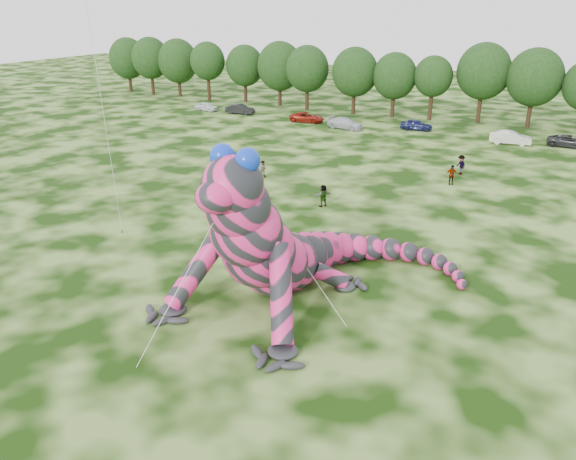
{
  "coord_description": "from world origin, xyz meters",
  "views": [
    {
      "loc": [
        19.0,
        -21.63,
        15.26
      ],
      "look_at": [
        6.46,
        3.05,
        4.0
      ],
      "focal_mm": 35.0,
      "sensor_mm": 36.0,
      "label": 1
    }
  ],
  "objects_px": {
    "car_2": "(307,117)",
    "spectator_5": "(323,196)",
    "tree_0": "(128,65)",
    "tree_3": "(208,72)",
    "car_0": "(207,106)",
    "tree_2": "(178,68)",
    "tree_9": "(432,88)",
    "car_5": "(510,138)",
    "car_3": "(345,123)",
    "inflatable_gecko": "(287,212)",
    "tree_7": "(354,81)",
    "tree_6": "(307,78)",
    "spectator_1": "(263,169)",
    "tree_1": "(151,66)",
    "spectator_3": "(451,175)",
    "tree_5": "(280,74)",
    "spectator_0": "(224,162)",
    "tree_8": "(394,85)",
    "car_1": "(240,109)",
    "tree_4": "(245,74)",
    "spectator_2": "(461,165)",
    "car_6": "(570,141)",
    "car_4": "(416,125)",
    "tree_11": "(533,88)",
    "tree_10": "(482,83)"
  },
  "relations": [
    {
      "from": "tree_0",
      "to": "tree_9",
      "type": "relative_size",
      "value": 1.1
    },
    {
      "from": "tree_0",
      "to": "spectator_3",
      "type": "height_order",
      "value": "tree_0"
    },
    {
      "from": "spectator_1",
      "to": "tree_1",
      "type": "bearing_deg",
      "value": -42.01
    },
    {
      "from": "tree_6",
      "to": "tree_9",
      "type": "height_order",
      "value": "tree_6"
    },
    {
      "from": "tree_1",
      "to": "car_1",
      "type": "bearing_deg",
      "value": -20.79
    },
    {
      "from": "car_6",
      "to": "tree_3",
      "type": "bearing_deg",
      "value": 83.62
    },
    {
      "from": "tree_0",
      "to": "car_2",
      "type": "xyz_separation_m",
      "value": [
        41.06,
        -11.16,
        -4.1
      ]
    },
    {
      "from": "tree_2",
      "to": "tree_5",
      "type": "distance_m",
      "value": 19.9
    },
    {
      "from": "tree_6",
      "to": "tree_10",
      "type": "bearing_deg",
      "value": 4.34
    },
    {
      "from": "tree_6",
      "to": "spectator_0",
      "type": "relative_size",
      "value": 6.07
    },
    {
      "from": "tree_11",
      "to": "car_4",
      "type": "distance_m",
      "value": 15.73
    },
    {
      "from": "tree_11",
      "to": "spectator_1",
      "type": "relative_size",
      "value": 6.34
    },
    {
      "from": "car_2",
      "to": "spectator_3",
      "type": "relative_size",
      "value": 2.61
    },
    {
      "from": "tree_4",
      "to": "spectator_2",
      "type": "height_order",
      "value": "tree_4"
    },
    {
      "from": "inflatable_gecko",
      "to": "tree_11",
      "type": "height_order",
      "value": "tree_11"
    },
    {
      "from": "car_2",
      "to": "car_1",
      "type": "bearing_deg",
      "value": 80.76
    },
    {
      "from": "tree_9",
      "to": "car_6",
      "type": "distance_m",
      "value": 20.36
    },
    {
      "from": "tree_5",
      "to": "tree_6",
      "type": "bearing_deg",
      "value": -17.46
    },
    {
      "from": "tree_0",
      "to": "car_1",
      "type": "height_order",
      "value": "tree_0"
    },
    {
      "from": "tree_11",
      "to": "car_3",
      "type": "bearing_deg",
      "value": -150.79
    },
    {
      "from": "tree_11",
      "to": "car_1",
      "type": "bearing_deg",
      "value": -166.79
    },
    {
      "from": "car_4",
      "to": "spectator_0",
      "type": "relative_size",
      "value": 2.57
    },
    {
      "from": "inflatable_gecko",
      "to": "car_5",
      "type": "bearing_deg",
      "value": 86.99
    },
    {
      "from": "tree_10",
      "to": "car_4",
      "type": "xyz_separation_m",
      "value": [
        -6.18,
        -8.78,
        -4.57
      ]
    },
    {
      "from": "tree_0",
      "to": "tree_3",
      "type": "bearing_deg",
      "value": -6.56
    },
    {
      "from": "tree_4",
      "to": "car_6",
      "type": "relative_size",
      "value": 1.9
    },
    {
      "from": "car_6",
      "to": "spectator_2",
      "type": "bearing_deg",
      "value": 154.51
    },
    {
      "from": "spectator_2",
      "to": "spectator_5",
      "type": "bearing_deg",
      "value": -74.2
    },
    {
      "from": "car_0",
      "to": "car_3",
      "type": "distance_m",
      "value": 23.65
    },
    {
      "from": "tree_2",
      "to": "car_5",
      "type": "height_order",
      "value": "tree_2"
    },
    {
      "from": "tree_4",
      "to": "car_6",
      "type": "bearing_deg",
      "value": -11.69
    },
    {
      "from": "tree_1",
      "to": "tree_9",
      "type": "height_order",
      "value": "tree_1"
    },
    {
      "from": "tree_8",
      "to": "car_1",
      "type": "distance_m",
      "value": 22.39
    },
    {
      "from": "tree_1",
      "to": "spectator_3",
      "type": "bearing_deg",
      "value": -27.04
    },
    {
      "from": "tree_2",
      "to": "tree_4",
      "type": "xyz_separation_m",
      "value": [
        13.38,
        -0.05,
        -0.29
      ]
    },
    {
      "from": "car_2",
      "to": "spectator_5",
      "type": "bearing_deg",
      "value": -156.67
    },
    {
      "from": "tree_3",
      "to": "tree_10",
      "type": "height_order",
      "value": "tree_10"
    },
    {
      "from": "tree_3",
      "to": "tree_8",
      "type": "bearing_deg",
      "value": -0.15
    },
    {
      "from": "car_2",
      "to": "tree_1",
      "type": "bearing_deg",
      "value": 70.07
    },
    {
      "from": "tree_7",
      "to": "tree_6",
      "type": "bearing_deg",
      "value": -179.08
    },
    {
      "from": "car_4",
      "to": "car_5",
      "type": "relative_size",
      "value": 0.88
    },
    {
      "from": "tree_3",
      "to": "car_3",
      "type": "relative_size",
      "value": 1.95
    },
    {
      "from": "car_5",
      "to": "spectator_0",
      "type": "relative_size",
      "value": 2.93
    },
    {
      "from": "tree_10",
      "to": "spectator_3",
      "type": "bearing_deg",
      "value": -84.83
    },
    {
      "from": "tree_2",
      "to": "spectator_5",
      "type": "distance_m",
      "value": 61.24
    },
    {
      "from": "tree_8",
      "to": "car_2",
      "type": "xyz_separation_m",
      "value": [
        -9.28,
        -8.91,
        -3.82
      ]
    },
    {
      "from": "tree_3",
      "to": "car_5",
      "type": "distance_m",
      "value": 49.84
    },
    {
      "from": "tree_9",
      "to": "car_5",
      "type": "distance_m",
      "value": 16.13
    },
    {
      "from": "tree_0",
      "to": "tree_3",
      "type": "distance_m",
      "value": 18.97
    },
    {
      "from": "tree_0",
      "to": "car_0",
      "type": "height_order",
      "value": "tree_0"
    }
  ]
}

